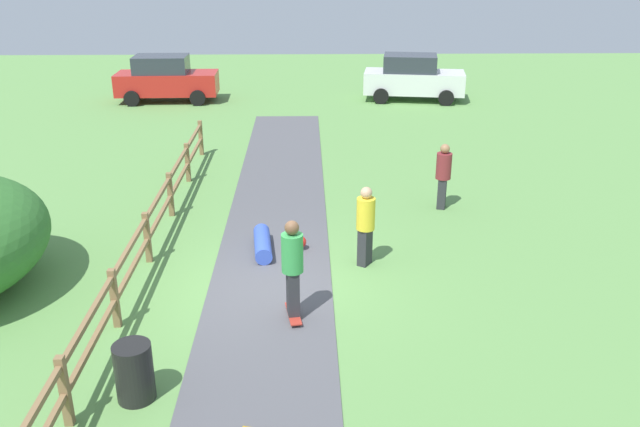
{
  "coord_description": "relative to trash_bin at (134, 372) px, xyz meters",
  "views": [
    {
      "loc": [
        0.71,
        -11.42,
        6.18
      ],
      "look_at": [
        1.0,
        1.42,
        1.0
      ],
      "focal_mm": 37.37,
      "sensor_mm": 36.0,
      "label": 1
    }
  ],
  "objects": [
    {
      "name": "trash_bin",
      "position": [
        0.0,
        0.0,
        0.0
      ],
      "size": [
        0.56,
        0.56,
        0.9
      ],
      "primitive_type": "cylinder",
      "color": "black",
      "rests_on": "ground_plane"
    },
    {
      "name": "skater_riding",
      "position": [
        2.27,
        2.21,
        0.61
      ],
      "size": [
        0.44,
        0.82,
        1.86
      ],
      "color": "#B23326",
      "rests_on": "asphalt_path"
    },
    {
      "name": "wooden_fence",
      "position": [
        -0.8,
        3.3,
        0.22
      ],
      "size": [
        0.12,
        18.12,
        1.1
      ],
      "color": "olive",
      "rests_on": "ground_plane"
    },
    {
      "name": "skater_fallen",
      "position": [
        1.63,
        4.99,
        -0.25
      ],
      "size": [
        1.19,
        1.43,
        0.36
      ],
      "color": "blue",
      "rests_on": "asphalt_path"
    },
    {
      "name": "parked_car_white",
      "position": [
        7.1,
        20.18,
        0.51
      ],
      "size": [
        4.41,
        2.48,
        1.92
      ],
      "color": "silver",
      "rests_on": "ground_plane"
    },
    {
      "name": "ground_plane",
      "position": [
        1.8,
        3.3,
        -0.45
      ],
      "size": [
        60.0,
        60.0,
        0.0
      ],
      "primitive_type": "plane",
      "color": "#60934C"
    },
    {
      "name": "bystander_maroon",
      "position": [
        5.93,
        7.53,
        0.47
      ],
      "size": [
        0.47,
        0.47,
        1.67
      ],
      "color": "#2D2D33",
      "rests_on": "ground_plane"
    },
    {
      "name": "asphalt_path",
      "position": [
        1.8,
        3.3,
        -0.44
      ],
      "size": [
        2.4,
        28.0,
        0.02
      ],
      "primitive_type": "cube",
      "color": "#515156",
      "rests_on": "ground_plane"
    },
    {
      "name": "bystander_yellow",
      "position": [
        3.72,
        4.35,
        0.49
      ],
      "size": [
        0.52,
        0.52,
        1.71
      ],
      "color": "#2D2D33",
      "rests_on": "ground_plane"
    },
    {
      "name": "parked_car_red",
      "position": [
        -3.37,
        20.17,
        0.51
      ],
      "size": [
        4.24,
        2.08,
        1.92
      ],
      "color": "red",
      "rests_on": "ground_plane"
    }
  ]
}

